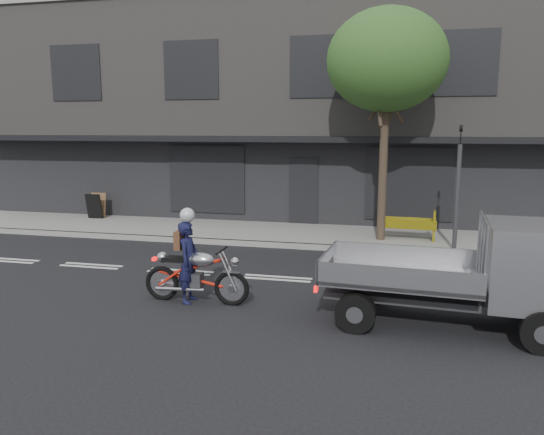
{
  "coord_description": "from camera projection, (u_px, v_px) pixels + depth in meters",
  "views": [
    {
      "loc": [
        2.6,
        -11.54,
        3.47
      ],
      "look_at": [
        -0.24,
        0.5,
        1.34
      ],
      "focal_mm": 35.0,
      "sensor_mm": 36.0,
      "label": 1
    }
  ],
  "objects": [
    {
      "name": "ground",
      "position": [
        277.0,
        278.0,
        12.24
      ],
      "size": [
        80.0,
        80.0,
        0.0
      ],
      "primitive_type": "plane",
      "color": "black",
      "rests_on": "ground"
    },
    {
      "name": "sidewalk",
      "position": [
        310.0,
        235.0,
        16.74
      ],
      "size": [
        32.0,
        3.2,
        0.15
      ],
      "primitive_type": "cube",
      "color": "gray",
      "rests_on": "ground"
    },
    {
      "name": "kerb",
      "position": [
        301.0,
        246.0,
        15.2
      ],
      "size": [
        32.0,
        0.2,
        0.15
      ],
      "primitive_type": "cube",
      "color": "gray",
      "rests_on": "ground"
    },
    {
      "name": "building_main",
      "position": [
        336.0,
        114.0,
        22.4
      ],
      "size": [
        26.0,
        10.0,
        8.0
      ],
      "primitive_type": "cube",
      "color": "slate",
      "rests_on": "ground"
    },
    {
      "name": "street_tree",
      "position": [
        387.0,
        61.0,
        14.87
      ],
      "size": [
        3.4,
        3.4,
        6.74
      ],
      "color": "#382B21",
      "rests_on": "ground"
    },
    {
      "name": "traffic_light_pole",
      "position": [
        457.0,
        195.0,
        14.22
      ],
      "size": [
        0.12,
        0.12,
        3.5
      ],
      "color": "#2D2D30",
      "rests_on": "ground"
    },
    {
      "name": "motorcycle",
      "position": [
        196.0,
        274.0,
        10.49
      ],
      "size": [
        2.19,
        0.63,
        1.13
      ],
      "rotation": [
        0.0,
        0.0,
        -0.0
      ],
      "color": "black",
      "rests_on": "ground"
    },
    {
      "name": "rider",
      "position": [
        189.0,
        262.0,
        10.49
      ],
      "size": [
        0.39,
        0.59,
        1.63
      ],
      "primitive_type": "imported",
      "rotation": [
        0.0,
        0.0,
        1.57
      ],
      "color": "#131536",
      "rests_on": "ground"
    },
    {
      "name": "flatbed_ute",
      "position": [
        509.0,
        268.0,
        8.86
      ],
      "size": [
        4.39,
        2.04,
        1.98
      ],
      "rotation": [
        0.0,
        0.0,
        -0.07
      ],
      "color": "black",
      "rests_on": "ground"
    },
    {
      "name": "construction_barrier",
      "position": [
        408.0,
        226.0,
        15.48
      ],
      "size": [
        1.66,
        0.75,
        0.91
      ],
      "primitive_type": null,
      "rotation": [
        0.0,
        0.0,
        -0.06
      ],
      "color": "yellow",
      "rests_on": "sidewalk"
    },
    {
      "name": "sandwich_board",
      "position": [
        94.0,
        206.0,
        19.2
      ],
      "size": [
        0.59,
        0.4,
        0.91
      ],
      "primitive_type": null,
      "rotation": [
        0.0,
        0.0,
        0.03
      ],
      "color": "black",
      "rests_on": "sidewalk"
    }
  ]
}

